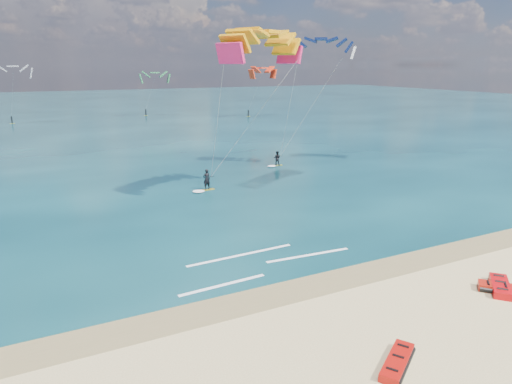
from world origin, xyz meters
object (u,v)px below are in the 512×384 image
(packed_kite_left, at_px, (397,366))
(kitesurfer_far, at_px, (300,95))
(packed_kite_mid, at_px, (502,292))
(packed_kite_right, at_px, (500,290))
(kitesurfer_main, at_px, (235,102))

(packed_kite_left, relative_size, kitesurfer_far, 0.19)
(packed_kite_mid, bearing_deg, kitesurfer_far, 126.52)
(packed_kite_left, bearing_deg, packed_kite_right, -18.71)
(packed_kite_mid, xyz_separation_m, packed_kite_right, (0.11, 0.22, 0.00))
(packed_kite_left, height_order, packed_kite_mid, packed_kite_mid)
(kitesurfer_far, bearing_deg, packed_kite_right, -92.11)
(packed_kite_right, relative_size, kitesurfer_far, 0.18)
(packed_kite_right, bearing_deg, packed_kite_mid, -158.84)
(packed_kite_left, xyz_separation_m, packed_kite_mid, (8.91, 2.13, 0.00))
(packed_kite_left, relative_size, packed_kite_right, 1.05)
(kitesurfer_main, distance_m, kitesurfer_far, 12.73)
(kitesurfer_far, bearing_deg, packed_kite_mid, -92.23)
(kitesurfer_far, bearing_deg, packed_kite_left, -106.09)
(kitesurfer_main, bearing_deg, kitesurfer_far, 29.50)
(packed_kite_right, relative_size, kitesurfer_main, 0.17)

